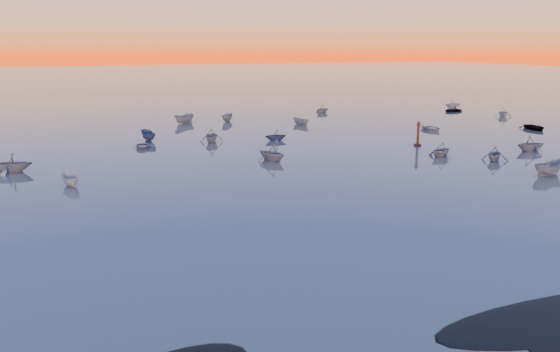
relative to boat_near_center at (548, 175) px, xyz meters
name	(u,v)px	position (x,y,z in m)	size (l,w,h in m)	color
ground	(156,108)	(-27.67, 76.00, 0.00)	(600.00, 600.00, 0.00)	#655A54
moored_fleet	(208,145)	(-27.67, 29.00, 0.00)	(124.00, 58.00, 1.20)	beige
boat_near_center	(548,175)	(0.00, 0.00, 0.00)	(4.10, 1.73, 1.42)	gray
boat_near_right	(272,161)	(-23.39, 16.53, 0.00)	(4.03, 1.81, 1.41)	gray
channel_marker	(418,136)	(-2.47, 18.79, 1.33)	(0.95, 0.95, 3.37)	#4B1B10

